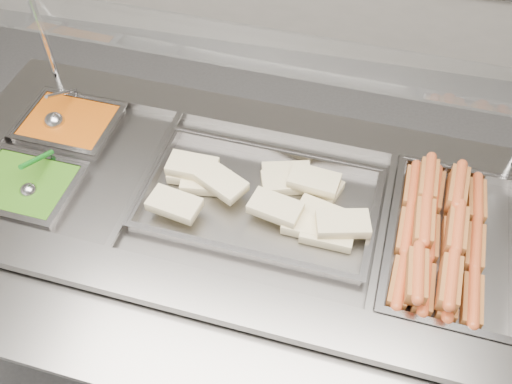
% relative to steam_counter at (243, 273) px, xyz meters
% --- Properties ---
extents(steam_counter, '(2.09, 1.00, 0.98)m').
position_rel_steam_counter_xyz_m(steam_counter, '(0.00, 0.00, 0.00)').
color(steam_counter, slate).
rests_on(steam_counter, ground).
extents(tray_rail, '(1.98, 0.49, 0.06)m').
position_rel_steam_counter_xyz_m(tray_rail, '(-0.02, -0.56, 0.44)').
color(tray_rail, gray).
rests_on(tray_rail, steam_counter).
extents(sneeze_guard, '(1.82, 0.40, 0.48)m').
position_rel_steam_counter_xyz_m(sneeze_guard, '(0.01, 0.24, 0.89)').
color(sneeze_guard, silver).
rests_on(sneeze_guard, steam_counter).
extents(pan_hotdogs, '(0.40, 0.62, 0.11)m').
position_rel_steam_counter_xyz_m(pan_hotdogs, '(0.68, -0.03, 0.45)').
color(pan_hotdogs, gray).
rests_on(pan_hotdogs, steam_counter).
extents(pan_wraps, '(0.76, 0.47, 0.08)m').
position_rel_steam_counter_xyz_m(pan_wraps, '(0.07, -0.00, 0.46)').
color(pan_wraps, gray).
rests_on(pan_wraps, steam_counter).
extents(pan_beans, '(0.34, 0.28, 0.11)m').
position_rel_steam_counter_xyz_m(pan_beans, '(-0.70, 0.19, 0.45)').
color(pan_beans, gray).
rests_on(pan_beans, steam_counter).
extents(pan_peas, '(0.34, 0.28, 0.11)m').
position_rel_steam_counter_xyz_m(pan_peas, '(-0.71, -0.13, 0.45)').
color(pan_peas, gray).
rests_on(pan_peas, steam_counter).
extents(hotdogs_in_buns, '(0.29, 0.57, 0.13)m').
position_rel_steam_counter_xyz_m(hotdogs_in_buns, '(0.64, -0.03, 0.50)').
color(hotdogs_in_buns, '#95491F').
rests_on(hotdogs_in_buns, pan_hotdogs).
extents(tortilla_wraps, '(0.71, 0.37, 0.08)m').
position_rel_steam_counter_xyz_m(tortilla_wraps, '(0.09, 0.01, 0.50)').
color(tortilla_wraps, beige).
rests_on(tortilla_wraps, pan_wraps).
extents(ladle, '(0.08, 0.21, 0.16)m').
position_rel_steam_counter_xyz_m(ladle, '(-0.74, 0.18, 0.50)').
color(ladle, '#ADAEB2').
rests_on(ladle, pan_beans).
extents(serving_spoon, '(0.06, 0.20, 0.15)m').
position_rel_steam_counter_xyz_m(serving_spoon, '(-0.68, -0.13, 0.50)').
color(serving_spoon, '#ADAEB2').
rests_on(serving_spoon, pan_peas).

